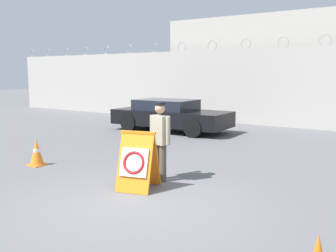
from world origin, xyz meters
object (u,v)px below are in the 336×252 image
object	(u,v)px
barricade_sign	(137,161)
traffic_cone_near	(37,153)
security_guard	(160,138)
parked_car_front_coupe	(170,115)

from	to	relation	value
barricade_sign	traffic_cone_near	bearing A→B (deg)	163.01
barricade_sign	security_guard	world-z (taller)	security_guard
barricade_sign	traffic_cone_near	distance (m)	3.32
traffic_cone_near	security_guard	bearing A→B (deg)	10.46
barricade_sign	parked_car_front_coupe	distance (m)	7.59
traffic_cone_near	parked_car_front_coupe	size ratio (longest dim) A/B	0.14
barricade_sign	security_guard	distance (m)	0.82
security_guard	barricade_sign	bearing A→B (deg)	103.48
parked_car_front_coupe	traffic_cone_near	bearing A→B (deg)	-88.88
security_guard	parked_car_front_coupe	xyz separation A→B (m)	(-3.65, 5.93, -0.29)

